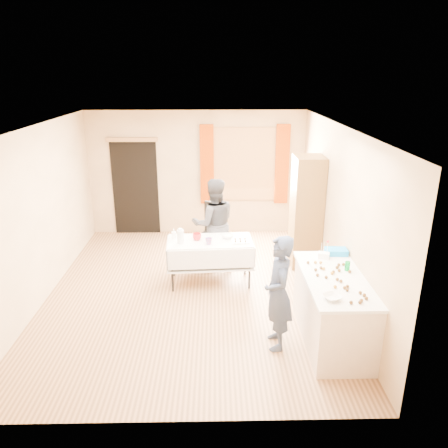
{
  "coord_description": "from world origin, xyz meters",
  "views": [
    {
      "loc": [
        0.39,
        -6.25,
        3.36
      ],
      "look_at": [
        0.52,
        0.0,
        1.15
      ],
      "focal_mm": 35.0,
      "sensor_mm": 36.0,
      "label": 1
    }
  ],
  "objects_px": {
    "cabinet": "(306,212)",
    "woman": "(214,224)",
    "girl": "(278,293)",
    "party_table": "(210,257)",
    "chair": "(213,244)",
    "counter": "(333,309)"
  },
  "relations": [
    {
      "from": "cabinet",
      "to": "woman",
      "type": "relative_size",
      "value": 1.22
    },
    {
      "from": "cabinet",
      "to": "girl",
      "type": "height_order",
      "value": "cabinet"
    },
    {
      "from": "girl",
      "to": "woman",
      "type": "xyz_separation_m",
      "value": [
        -0.8,
        2.42,
        0.06
      ]
    },
    {
      "from": "girl",
      "to": "party_table",
      "type": "bearing_deg",
      "value": -156.59
    },
    {
      "from": "chair",
      "to": "woman",
      "type": "xyz_separation_m",
      "value": [
        0.03,
        -0.27,
        0.49
      ]
    },
    {
      "from": "cabinet",
      "to": "counter",
      "type": "distance_m",
      "value": 2.45
    },
    {
      "from": "counter",
      "to": "party_table",
      "type": "relative_size",
      "value": 1.15
    },
    {
      "from": "cabinet",
      "to": "chair",
      "type": "relative_size",
      "value": 1.84
    },
    {
      "from": "counter",
      "to": "woman",
      "type": "relative_size",
      "value": 1.02
    },
    {
      "from": "counter",
      "to": "chair",
      "type": "xyz_separation_m",
      "value": [
        -1.56,
        2.59,
        -0.13
      ]
    },
    {
      "from": "counter",
      "to": "girl",
      "type": "distance_m",
      "value": 0.79
    },
    {
      "from": "cabinet",
      "to": "counter",
      "type": "height_order",
      "value": "cabinet"
    },
    {
      "from": "counter",
      "to": "chair",
      "type": "distance_m",
      "value": 3.02
    },
    {
      "from": "counter",
      "to": "woman",
      "type": "bearing_deg",
      "value": 123.46
    },
    {
      "from": "cabinet",
      "to": "party_table",
      "type": "distance_m",
      "value": 1.91
    },
    {
      "from": "cabinet",
      "to": "chair",
      "type": "xyz_separation_m",
      "value": [
        -1.66,
        0.2,
        -0.67
      ]
    },
    {
      "from": "counter",
      "to": "girl",
      "type": "height_order",
      "value": "girl"
    },
    {
      "from": "girl",
      "to": "woman",
      "type": "bearing_deg",
      "value": -164.1
    },
    {
      "from": "party_table",
      "to": "woman",
      "type": "xyz_separation_m",
      "value": [
        0.06,
        0.64,
        0.36
      ]
    },
    {
      "from": "cabinet",
      "to": "party_table",
      "type": "relative_size",
      "value": 1.38
    },
    {
      "from": "woman",
      "to": "cabinet",
      "type": "bearing_deg",
      "value": 172.99
    },
    {
      "from": "girl",
      "to": "counter",
      "type": "bearing_deg",
      "value": 96.01
    }
  ]
}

